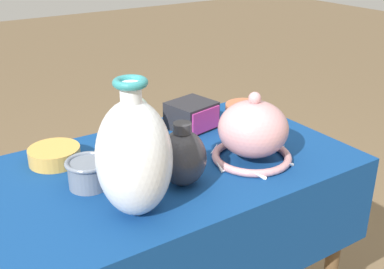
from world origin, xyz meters
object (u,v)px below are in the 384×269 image
at_px(pot_squat_ochre, 55,155).
at_px(vase_dome_bell, 253,133).
at_px(cup_wide_slate, 89,173).
at_px(jar_round_celadon, 133,117).
at_px(jar_round_charcoal, 182,157).
at_px(vase_tall_bulbous, 134,157).
at_px(mosaic_tile_box, 192,115).
at_px(pot_squat_terracotta, 245,112).

bearing_deg(pot_squat_ochre, vase_dome_bell, -32.10).
relative_size(cup_wide_slate, jar_round_celadon, 0.70).
bearing_deg(jar_round_charcoal, vase_tall_bulbous, -161.81).
xyz_separation_m(mosaic_tile_box, cup_wide_slate, (-0.44, -0.18, -0.00)).
xyz_separation_m(cup_wide_slate, pot_squat_terracotta, (0.63, 0.14, -0.01)).
bearing_deg(pot_squat_ochre, vase_tall_bulbous, -78.26).
distance_m(vase_tall_bulbous, vase_dome_bell, 0.41).
xyz_separation_m(jar_round_celadon, pot_squat_terracotta, (0.39, -0.07, -0.05)).
bearing_deg(vase_dome_bell, vase_tall_bulbous, -171.64).
height_order(mosaic_tile_box, jar_round_charcoal, jar_round_charcoal).
relative_size(vase_tall_bulbous, jar_round_charcoal, 1.92).
relative_size(vase_dome_bell, pot_squat_terracotta, 1.77).
height_order(jar_round_celadon, jar_round_charcoal, jar_round_charcoal).
bearing_deg(pot_squat_terracotta, vase_tall_bulbous, -152.05).
distance_m(pot_squat_terracotta, jar_round_charcoal, 0.49).
bearing_deg(pot_squat_terracotta, jar_round_charcoal, -148.66).
bearing_deg(cup_wide_slate, vase_tall_bulbous, -74.98).
distance_m(vase_tall_bulbous, pot_squat_terracotta, 0.67).
relative_size(cup_wide_slate, jar_round_charcoal, 0.68).
distance_m(mosaic_tile_box, cup_wide_slate, 0.47).
bearing_deg(mosaic_tile_box, vase_dome_bell, -98.97).
distance_m(jar_round_celadon, pot_squat_terracotta, 0.40).
distance_m(vase_dome_bell, jar_round_charcoal, 0.24).
bearing_deg(vase_dome_bell, cup_wide_slate, 165.85).
xyz_separation_m(vase_tall_bulbous, pot_squat_terracotta, (0.58, 0.31, -0.11)).
height_order(vase_tall_bulbous, vase_dome_bell, vase_tall_bulbous).
bearing_deg(pot_squat_terracotta, vase_dome_bell, -125.83).
xyz_separation_m(mosaic_tile_box, jar_round_celadon, (-0.20, 0.02, 0.03)).
distance_m(mosaic_tile_box, pot_squat_terracotta, 0.20).
bearing_deg(cup_wide_slate, jar_round_celadon, 41.28).
distance_m(cup_wide_slate, pot_squat_terracotta, 0.64).
height_order(jar_round_charcoal, pot_squat_ochre, jar_round_charcoal).
bearing_deg(cup_wide_slate, pot_squat_terracotta, 12.31).
bearing_deg(mosaic_tile_box, pot_squat_terracotta, -24.04).
xyz_separation_m(mosaic_tile_box, jar_round_charcoal, (-0.23, -0.30, 0.03)).
relative_size(jar_round_charcoal, pot_squat_ochre, 1.17).
bearing_deg(jar_round_celadon, jar_round_charcoal, -94.43).
height_order(mosaic_tile_box, pot_squat_ochre, mosaic_tile_box).
bearing_deg(mosaic_tile_box, jar_round_celadon, 162.17).
distance_m(jar_round_celadon, jar_round_charcoal, 0.32).
height_order(pot_squat_terracotta, jar_round_charcoal, jar_round_charcoal).
height_order(vase_tall_bulbous, pot_squat_terracotta, vase_tall_bulbous).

